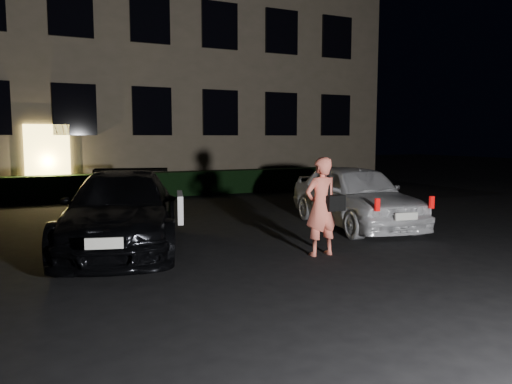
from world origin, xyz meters
name	(u,v)px	position (x,y,z in m)	size (l,w,h in m)	color
ground	(317,265)	(0.00, 0.00, 0.00)	(80.00, 80.00, 0.00)	black
building	(127,44)	(0.00, 14.99, 6.00)	(20.00, 8.11, 12.00)	#6C614D
hedge	(157,184)	(0.00, 10.50, 0.42)	(15.00, 0.70, 0.85)	black
sedan	(122,210)	(-2.63, 2.67, 0.71)	(3.25, 5.25, 1.42)	black
hatch	(355,195)	(2.73, 2.67, 0.73)	(2.34, 4.50, 1.46)	silver
man	(321,206)	(0.43, 0.54, 0.87)	(0.73, 0.44, 1.74)	#F8735C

